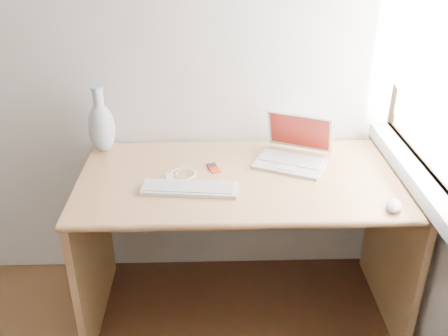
{
  "coord_description": "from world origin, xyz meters",
  "views": [
    {
      "loc": [
        0.86,
        -0.47,
        1.74
      ],
      "look_at": [
        0.92,
        1.35,
        0.79
      ],
      "focal_mm": 40.0,
      "sensor_mm": 36.0,
      "label": 1
    }
  ],
  "objects_px": {
    "laptop": "(289,152)",
    "external_keyboard": "(189,188)",
    "desk": "(243,208)",
    "vase": "(101,126)"
  },
  "relations": [
    {
      "from": "desk",
      "to": "laptop",
      "type": "height_order",
      "value": "laptop"
    },
    {
      "from": "external_keyboard",
      "to": "vase",
      "type": "bearing_deg",
      "value": 143.27
    },
    {
      "from": "desk",
      "to": "laptop",
      "type": "distance_m",
      "value": 0.33
    },
    {
      "from": "desk",
      "to": "laptop",
      "type": "relative_size",
      "value": 3.98
    },
    {
      "from": "desk",
      "to": "laptop",
      "type": "bearing_deg",
      "value": 13.97
    },
    {
      "from": "external_keyboard",
      "to": "vase",
      "type": "relative_size",
      "value": 1.26
    },
    {
      "from": "external_keyboard",
      "to": "vase",
      "type": "xyz_separation_m",
      "value": [
        -0.41,
        0.38,
        0.12
      ]
    },
    {
      "from": "desk",
      "to": "external_keyboard",
      "type": "bearing_deg",
      "value": -139.26
    },
    {
      "from": "laptop",
      "to": "external_keyboard",
      "type": "relative_size",
      "value": 0.9
    },
    {
      "from": "external_keyboard",
      "to": "vase",
      "type": "distance_m",
      "value": 0.57
    }
  ]
}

